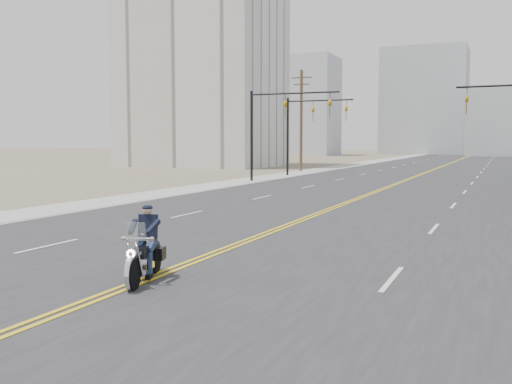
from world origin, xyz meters
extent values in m
plane|color=#776D56|center=(0.00, 0.00, 0.00)|extent=(400.00, 400.00, 0.00)
cube|color=#303033|center=(0.00, 70.00, 0.01)|extent=(20.00, 200.00, 0.01)
cube|color=#A5A5A0|center=(-11.50, 70.00, 0.01)|extent=(3.00, 200.00, 0.01)
cylinder|color=black|center=(-11.00, 32.00, 3.50)|extent=(0.20, 0.20, 7.00)
cylinder|color=black|center=(-7.50, 32.00, 6.70)|extent=(7.00, 0.14, 0.14)
imported|color=#BF8C0C|center=(-8.20, 32.00, 6.05)|extent=(0.21, 0.26, 1.30)
imported|color=#BF8C0C|center=(-4.70, 32.00, 6.05)|extent=(0.21, 0.26, 1.30)
imported|color=#BF8C0C|center=(4.70, 32.00, 6.05)|extent=(0.21, 0.26, 1.30)
cylinder|color=black|center=(-11.00, 40.00, 3.50)|extent=(0.20, 0.20, 7.00)
cylinder|color=black|center=(-8.00, 40.00, 6.70)|extent=(6.00, 0.14, 0.14)
imported|color=#BF8C0C|center=(-8.60, 40.00, 6.05)|extent=(0.21, 0.26, 1.30)
imported|color=#BF8C0C|center=(-5.60, 40.00, 6.05)|extent=(0.21, 0.26, 1.30)
cylinder|color=brown|center=(-12.50, 48.00, 5.25)|extent=(0.30, 0.30, 10.50)
cube|color=brown|center=(-12.50, 48.00, 9.70)|extent=(2.20, 0.12, 0.12)
cube|color=brown|center=(-12.50, 48.00, 9.00)|extent=(1.60, 0.12, 0.12)
cube|color=silver|center=(-28.00, 55.00, 15.00)|extent=(18.00, 14.00, 30.00)
cube|color=#B7BCC6|center=(-35.00, 115.00, 11.00)|extent=(14.00, 12.00, 22.00)
cube|color=#ADB2B7|center=(8.00, 125.00, 7.00)|extent=(18.00, 14.00, 14.00)
cube|color=#ADB2B7|center=(-12.00, 140.00, 13.00)|extent=(20.00, 15.00, 26.00)
cube|color=#ADB2B7|center=(-50.00, 130.00, 8.00)|extent=(12.00, 12.00, 16.00)
camera|label=1|loc=(7.24, -8.67, 3.08)|focal=40.00mm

